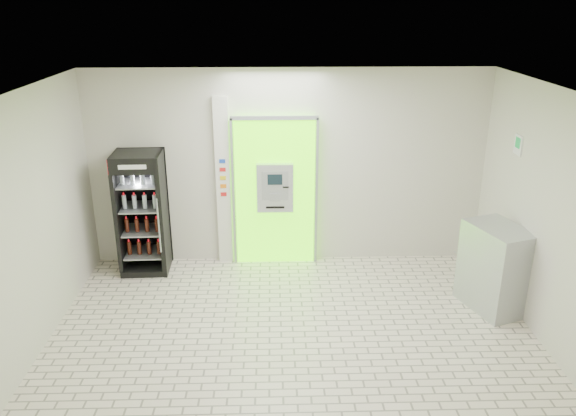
{
  "coord_description": "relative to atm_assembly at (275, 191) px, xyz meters",
  "views": [
    {
      "loc": [
        -0.24,
        -5.67,
        3.94
      ],
      "look_at": [
        -0.04,
        1.2,
        1.35
      ],
      "focal_mm": 35.0,
      "sensor_mm": 36.0,
      "label": 1
    }
  ],
  "objects": [
    {
      "name": "room_shell",
      "position": [
        0.2,
        -2.41,
        0.67
      ],
      "size": [
        6.0,
        6.0,
        6.0
      ],
      "color": "beige",
      "rests_on": "ground"
    },
    {
      "name": "atm_assembly",
      "position": [
        0.0,
        0.0,
        0.0
      ],
      "size": [
        1.3,
        0.24,
        2.33
      ],
      "color": "#56EF04",
      "rests_on": "ground"
    },
    {
      "name": "beverage_cooler",
      "position": [
        -1.98,
        -0.22,
        -0.28
      ],
      "size": [
        0.71,
        0.67,
        1.85
      ],
      "rotation": [
        0.0,
        0.0,
        0.03
      ],
      "color": "black",
      "rests_on": "ground"
    },
    {
      "name": "exit_sign",
      "position": [
        3.19,
        -1.01,
        0.95
      ],
      "size": [
        0.02,
        0.22,
        0.26
      ],
      "color": "white",
      "rests_on": "room_shell"
    },
    {
      "name": "ground",
      "position": [
        0.2,
        -2.41,
        -1.17
      ],
      "size": [
        6.0,
        6.0,
        0.0
      ],
      "primitive_type": "plane",
      "color": "beige",
      "rests_on": "ground"
    },
    {
      "name": "pillar",
      "position": [
        -0.78,
        0.04,
        0.13
      ],
      "size": [
        0.22,
        0.11,
        2.6
      ],
      "color": "silver",
      "rests_on": "ground"
    },
    {
      "name": "steel_cabinet",
      "position": [
        2.9,
        -1.51,
        -0.59
      ],
      "size": [
        0.85,
        1.01,
        1.16
      ],
      "rotation": [
        0.0,
        0.0,
        0.34
      ],
      "color": "#AAADB2",
      "rests_on": "ground"
    }
  ]
}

